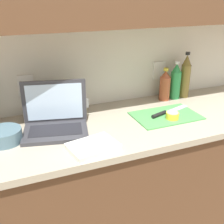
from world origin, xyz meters
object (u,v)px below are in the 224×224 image
at_px(bottle_green_soda, 185,77).
at_px(measuring_cup, 78,105).
at_px(cutting_board, 166,116).
at_px(knife, 164,113).
at_px(bottle_oil_tall, 176,82).
at_px(laptop, 55,119).
at_px(bowl_white, 4,136).
at_px(bottle_water_clear, 165,86).
at_px(lemon_half_cut, 172,116).

distance_m(bottle_green_soda, measuring_cup, 0.76).
distance_m(cutting_board, bottle_green_soda, 0.41).
height_order(knife, measuring_cup, measuring_cup).
xyz_separation_m(cutting_board, bottle_oil_tall, (0.22, 0.24, 0.11)).
height_order(laptop, bowl_white, laptop).
xyz_separation_m(bottle_green_soda, bottle_water_clear, (-0.16, 0.00, -0.04)).
bearing_deg(knife, bowl_white, 161.42).
distance_m(knife, bowl_white, 0.89).
relative_size(knife, bowl_white, 1.79).
bearing_deg(lemon_half_cut, laptop, 168.63).
bearing_deg(bottle_green_soda, cutting_board, -140.33).
distance_m(cutting_board, bowl_white, 0.89).
distance_m(laptop, bottle_water_clear, 0.79).
bearing_deg(bottle_oil_tall, cutting_board, -131.87).
bearing_deg(cutting_board, lemon_half_cut, -84.44).
distance_m(laptop, knife, 0.63).
height_order(bottle_water_clear, bowl_white, bottle_water_clear).
distance_m(lemon_half_cut, bowl_white, 0.90).
relative_size(laptop, cutting_board, 0.99).
height_order(laptop, bottle_oil_tall, bottle_oil_tall).
bearing_deg(lemon_half_cut, bottle_oil_tall, 54.59).
distance_m(cutting_board, bottle_oil_tall, 0.35).
relative_size(cutting_board, knife, 1.27).
xyz_separation_m(laptop, knife, (0.63, -0.06, -0.04)).
xyz_separation_m(knife, bottle_green_soda, (0.30, 0.23, 0.13)).
relative_size(knife, bottle_water_clear, 1.37).
bearing_deg(measuring_cup, bowl_white, -153.97).
bearing_deg(cutting_board, bowl_white, 177.95).
xyz_separation_m(laptop, bottle_water_clear, (0.77, 0.17, 0.04)).
distance_m(cutting_board, lemon_half_cut, 0.06).
relative_size(laptop, bottle_green_soda, 1.21).
xyz_separation_m(lemon_half_cut, bottle_oil_tall, (0.21, 0.30, 0.09)).
relative_size(lemon_half_cut, bowl_white, 0.44).
xyz_separation_m(knife, bottle_oil_tall, (0.22, 0.23, 0.10)).
relative_size(cutting_board, bottle_water_clear, 1.75).
bearing_deg(knife, bottle_water_clear, 40.73).
distance_m(lemon_half_cut, measuring_cup, 0.55).
distance_m(bottle_green_soda, bowl_white, 1.21).
bearing_deg(bottle_oil_tall, bottle_green_soda, -0.00).
height_order(cutting_board, bottle_green_soda, bottle_green_soda).
bearing_deg(bottle_oil_tall, laptop, -168.54).
height_order(lemon_half_cut, bottle_green_soda, bottle_green_soda).
relative_size(lemon_half_cut, measuring_cup, 0.65).
height_order(laptop, bottle_green_soda, bottle_green_soda).
bearing_deg(bottle_green_soda, bowl_white, -169.82).
xyz_separation_m(lemon_half_cut, bottle_green_soda, (0.29, 0.30, 0.12)).
distance_m(knife, bottle_green_soda, 0.40).
bearing_deg(cutting_board, bottle_green_soda, 39.67).
bearing_deg(bowl_white, knife, -1.01).
distance_m(laptop, cutting_board, 0.64).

